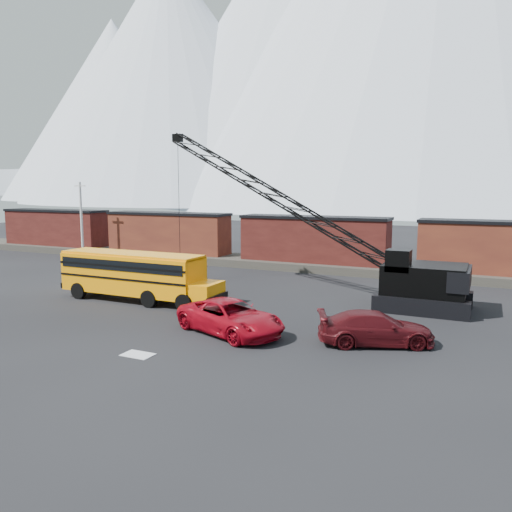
% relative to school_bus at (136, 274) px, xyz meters
% --- Properties ---
extents(ground, '(160.00, 160.00, 0.00)m').
position_rel_school_bus_xyz_m(ground, '(6.39, -4.65, -1.79)').
color(ground, black).
rests_on(ground, ground).
extents(mountain_ridge, '(800.00, 340.00, 240.00)m').
position_rel_school_bus_xyz_m(mountain_ridge, '(12.59, 278.13, 90.78)').
color(mountain_ridge, white).
rests_on(mountain_ridge, ground).
extents(gravel_berm, '(120.00, 5.00, 0.70)m').
position_rel_school_bus_xyz_m(gravel_berm, '(6.39, 17.35, -1.44)').
color(gravel_berm, '#48433B').
rests_on(gravel_berm, ground).
extents(boxcar_west_far, '(13.70, 3.10, 4.17)m').
position_rel_school_bus_xyz_m(boxcar_west_far, '(-25.61, 17.35, 0.97)').
color(boxcar_west_far, '#4E1B16').
rests_on(boxcar_west_far, gravel_berm).
extents(boxcar_west_near, '(13.70, 3.10, 4.17)m').
position_rel_school_bus_xyz_m(boxcar_west_near, '(-9.61, 17.35, 0.97)').
color(boxcar_west_near, '#4C1D15').
rests_on(boxcar_west_near, gravel_berm).
extents(boxcar_mid, '(13.70, 3.10, 4.17)m').
position_rel_school_bus_xyz_m(boxcar_mid, '(6.39, 17.35, 0.97)').
color(boxcar_mid, '#4E1B16').
rests_on(boxcar_mid, gravel_berm).
extents(boxcar_east_near, '(13.70, 3.10, 4.17)m').
position_rel_school_bus_xyz_m(boxcar_east_near, '(22.39, 17.35, 0.97)').
color(boxcar_east_near, '#4C1D15').
rests_on(boxcar_east_near, gravel_berm).
extents(utility_pole, '(1.40, 0.24, 8.00)m').
position_rel_school_bus_xyz_m(utility_pole, '(-17.61, 13.35, 2.36)').
color(utility_pole, silver).
rests_on(utility_pole, ground).
extents(snow_patch, '(1.40, 0.90, 0.02)m').
position_rel_school_bus_xyz_m(snow_patch, '(6.89, -8.65, -1.78)').
color(snow_patch, silver).
rests_on(snow_patch, ground).
extents(school_bus, '(11.65, 2.65, 3.19)m').
position_rel_school_bus_xyz_m(school_bus, '(0.00, 0.00, 0.00)').
color(school_bus, '#FF9405').
rests_on(school_bus, ground).
extents(red_pickup, '(6.77, 4.87, 1.71)m').
position_rel_school_bus_xyz_m(red_pickup, '(9.10, -3.93, -0.94)').
color(red_pickup, '#A40717').
rests_on(red_pickup, ground).
extents(maroon_suv, '(5.88, 4.16, 1.58)m').
position_rel_school_bus_xyz_m(maroon_suv, '(16.21, -2.59, -1.00)').
color(maroon_suv, '#440C10').
rests_on(maroon_suv, ground).
extents(crawler_crane, '(22.04, 4.20, 11.73)m').
position_rel_school_bus_xyz_m(crawler_crane, '(8.18, 6.46, 4.51)').
color(crawler_crane, black).
rests_on(crawler_crane, ground).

